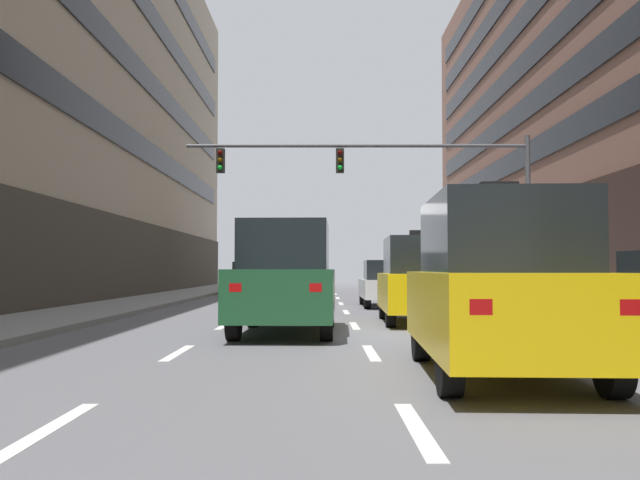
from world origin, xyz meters
TOP-DOWN VIEW (x-y plane):
  - ground_plane at (0.00, 0.00)m, footprint 120.00×120.00m
  - lane_stripe_l1_s2 at (-3.00, -8.00)m, footprint 0.16×2.00m
  - lane_stripe_l1_s3 at (-3.00, -3.00)m, footprint 0.16×2.00m
  - lane_stripe_l1_s4 at (-3.00, 2.00)m, footprint 0.16×2.00m
  - lane_stripe_l1_s5 at (-3.00, 7.00)m, footprint 0.16×2.00m
  - lane_stripe_l1_s6 at (-3.00, 12.00)m, footprint 0.16×2.00m
  - lane_stripe_l1_s7 at (-3.00, 17.00)m, footprint 0.16×2.00m
  - lane_stripe_l1_s8 at (-3.00, 22.00)m, footprint 0.16×2.00m
  - lane_stripe_l1_s9 at (-3.00, 27.00)m, footprint 0.16×2.00m
  - lane_stripe_l1_s10 at (-3.00, 32.00)m, footprint 0.16×2.00m
  - lane_stripe_l2_s2 at (0.00, -8.00)m, footprint 0.16×2.00m
  - lane_stripe_l2_s3 at (0.00, -3.00)m, footprint 0.16×2.00m
  - lane_stripe_l2_s4 at (0.00, 2.00)m, footprint 0.16×2.00m
  - lane_stripe_l2_s5 at (0.00, 7.00)m, footprint 0.16×2.00m
  - lane_stripe_l2_s6 at (0.00, 12.00)m, footprint 0.16×2.00m
  - lane_stripe_l2_s7 at (0.00, 17.00)m, footprint 0.16×2.00m
  - lane_stripe_l2_s8 at (0.00, 22.00)m, footprint 0.16×2.00m
  - lane_stripe_l2_s9 at (0.00, 27.00)m, footprint 0.16×2.00m
  - lane_stripe_l2_s10 at (0.00, 32.00)m, footprint 0.16×2.00m
  - lane_stripe_l3_s3 at (3.00, -3.00)m, footprint 0.16×2.00m
  - lane_stripe_l3_s4 at (3.00, 2.00)m, footprint 0.16×2.00m
  - lane_stripe_l3_s5 at (3.00, 7.00)m, footprint 0.16×2.00m
  - lane_stripe_l3_s6 at (3.00, 12.00)m, footprint 0.16×2.00m
  - lane_stripe_l3_s7 at (3.00, 17.00)m, footprint 0.16×2.00m
  - lane_stripe_l3_s8 at (3.00, 22.00)m, footprint 0.16×2.00m
  - lane_stripe_l3_s9 at (3.00, 27.00)m, footprint 0.16×2.00m
  - lane_stripe_l3_s10 at (3.00, 32.00)m, footprint 0.16×2.00m
  - car_driving_0 at (1.55, 9.96)m, footprint 1.81×4.29m
  - car_driving_1 at (-1.51, 22.36)m, footprint 1.99×4.51m
  - taxi_driving_2 at (1.61, 2.88)m, footprint 1.93×4.34m
  - taxi_driving_3 at (-4.43, 21.86)m, footprint 1.89×4.49m
  - taxi_driving_4 at (1.41, -5.28)m, footprint 2.09×4.60m
  - car_driving_5 at (-1.48, 0.18)m, footprint 2.07×4.70m
  - car_parked_2 at (4.95, 3.58)m, footprint 1.79×4.20m
  - traffic_signal_0 at (1.95, 9.69)m, footprint 11.91×0.35m

SIDE VIEW (x-z plane):
  - ground_plane at x=0.00m, z-range 0.00..0.00m
  - lane_stripe_l1_s2 at x=-3.00m, z-range 0.00..0.01m
  - lane_stripe_l1_s3 at x=-3.00m, z-range 0.00..0.01m
  - lane_stripe_l1_s4 at x=-3.00m, z-range 0.00..0.01m
  - lane_stripe_l1_s5 at x=-3.00m, z-range 0.00..0.01m
  - lane_stripe_l1_s6 at x=-3.00m, z-range 0.00..0.01m
  - lane_stripe_l1_s7 at x=-3.00m, z-range 0.00..0.01m
  - lane_stripe_l1_s8 at x=-3.00m, z-range 0.00..0.01m
  - lane_stripe_l1_s9 at x=-3.00m, z-range 0.00..0.01m
  - lane_stripe_l1_s10 at x=-3.00m, z-range 0.00..0.01m
  - lane_stripe_l2_s2 at x=0.00m, z-range 0.00..0.01m
  - lane_stripe_l2_s3 at x=0.00m, z-range 0.00..0.01m
  - lane_stripe_l2_s4 at x=0.00m, z-range 0.00..0.01m
  - lane_stripe_l2_s5 at x=0.00m, z-range 0.00..0.01m
  - lane_stripe_l2_s6 at x=0.00m, z-range 0.00..0.01m
  - lane_stripe_l2_s7 at x=0.00m, z-range 0.00..0.01m
  - lane_stripe_l2_s8 at x=0.00m, z-range 0.00..0.01m
  - lane_stripe_l2_s9 at x=0.00m, z-range 0.00..0.01m
  - lane_stripe_l2_s10 at x=0.00m, z-range 0.00..0.01m
  - lane_stripe_l3_s3 at x=3.00m, z-range 0.00..0.01m
  - lane_stripe_l3_s4 at x=3.00m, z-range 0.00..0.01m
  - lane_stripe_l3_s5 at x=3.00m, z-range 0.00..0.01m
  - lane_stripe_l3_s6 at x=3.00m, z-range 0.00..0.01m
  - lane_stripe_l3_s7 at x=3.00m, z-range 0.00..0.01m
  - lane_stripe_l3_s8 at x=3.00m, z-range 0.00..0.01m
  - lane_stripe_l3_s9 at x=3.00m, z-range 0.00..0.01m
  - lane_stripe_l3_s10 at x=3.00m, z-range 0.00..0.01m
  - car_driving_0 at x=1.55m, z-range -0.01..1.59m
  - taxi_driving_3 at x=-4.43m, z-range -0.10..1.76m
  - car_parked_2 at x=4.95m, z-range 0.00..2.02m
  - taxi_driving_2 at x=1.61m, z-range -0.09..2.16m
  - car_driving_1 at x=-1.51m, z-range -0.01..2.15m
  - taxi_driving_4 at x=1.41m, z-range -0.10..2.28m
  - car_driving_5 at x=-1.48m, z-range -0.01..2.24m
  - traffic_signal_0 at x=1.95m, z-range 1.57..7.38m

